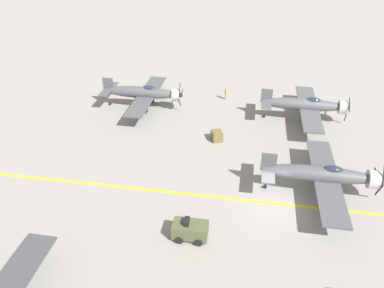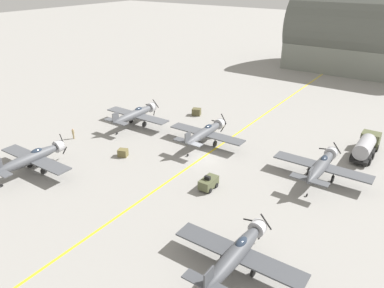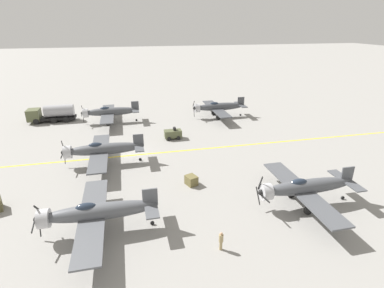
{
  "view_description": "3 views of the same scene",
  "coord_description": "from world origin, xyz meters",
  "px_view_note": "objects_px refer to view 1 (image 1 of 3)",
  "views": [
    {
      "loc": [
        24.82,
        -2.58,
        20.59
      ],
      "look_at": [
        -3.64,
        -7.34,
        2.86
      ],
      "focal_mm": 35.0,
      "sensor_mm": 36.0,
      "label": 1
    },
    {
      "loc": [
        25.04,
        -38.72,
        23.98
      ],
      "look_at": [
        -1.68,
        0.17,
        1.7
      ],
      "focal_mm": 35.0,
      "sensor_mm": 36.0,
      "label": 2
    },
    {
      "loc": [
        -37.69,
        0.82,
        16.63
      ],
      "look_at": [
        -1.83,
        -7.46,
        1.66
      ],
      "focal_mm": 28.0,
      "sensor_mm": 36.0,
      "label": 3
    }
  ],
  "objects_px": {
    "airplane_near_left": "(144,93)",
    "supply_crate_mid_lane": "(217,136)",
    "airplane_mid_center": "(322,175)",
    "airplane_mid_left": "(306,105)",
    "tow_tractor": "(190,230)",
    "ground_crew_walking": "(226,93)"
  },
  "relations": [
    {
      "from": "airplane_mid_left",
      "to": "tow_tractor",
      "type": "distance_m",
      "value": 22.85
    },
    {
      "from": "tow_tractor",
      "to": "supply_crate_mid_lane",
      "type": "xyz_separation_m",
      "value": [
        -14.41,
        0.41,
        -0.27
      ]
    },
    {
      "from": "airplane_mid_center",
      "to": "ground_crew_walking",
      "type": "height_order",
      "value": "airplane_mid_center"
    },
    {
      "from": "airplane_near_left",
      "to": "airplane_mid_left",
      "type": "xyz_separation_m",
      "value": [
        0.23,
        19.22,
        0.0
      ]
    },
    {
      "from": "airplane_near_left",
      "to": "ground_crew_walking",
      "type": "xyz_separation_m",
      "value": [
        -4.12,
        9.73,
        -1.12
      ]
    },
    {
      "from": "airplane_mid_center",
      "to": "airplane_mid_left",
      "type": "height_order",
      "value": "same"
    },
    {
      "from": "airplane_mid_center",
      "to": "ground_crew_walking",
      "type": "relative_size",
      "value": 7.31
    },
    {
      "from": "supply_crate_mid_lane",
      "to": "tow_tractor",
      "type": "bearing_deg",
      "value": -1.62
    },
    {
      "from": "tow_tractor",
      "to": "airplane_mid_center",
      "type": "bearing_deg",
      "value": 124.47
    },
    {
      "from": "ground_crew_walking",
      "to": "airplane_mid_left",
      "type": "bearing_deg",
      "value": 65.39
    },
    {
      "from": "tow_tractor",
      "to": "ground_crew_walking",
      "type": "xyz_separation_m",
      "value": [
        -24.9,
        0.43,
        0.1
      ]
    },
    {
      "from": "airplane_mid_center",
      "to": "airplane_mid_left",
      "type": "relative_size",
      "value": 1.0
    },
    {
      "from": "tow_tractor",
      "to": "supply_crate_mid_lane",
      "type": "height_order",
      "value": "tow_tractor"
    },
    {
      "from": "airplane_mid_left",
      "to": "airplane_near_left",
      "type": "bearing_deg",
      "value": -92.35
    },
    {
      "from": "supply_crate_mid_lane",
      "to": "airplane_mid_left",
      "type": "bearing_deg",
      "value": 122.84
    },
    {
      "from": "airplane_near_left",
      "to": "airplane_mid_center",
      "type": "bearing_deg",
      "value": 40.71
    },
    {
      "from": "tow_tractor",
      "to": "ground_crew_walking",
      "type": "relative_size",
      "value": 1.58
    },
    {
      "from": "airplane_mid_left",
      "to": "airplane_mid_center",
      "type": "bearing_deg",
      "value": -1.11
    },
    {
      "from": "airplane_mid_left",
      "to": "supply_crate_mid_lane",
      "type": "bearing_deg",
      "value": -58.83
    },
    {
      "from": "airplane_mid_center",
      "to": "airplane_mid_left",
      "type": "distance_m",
      "value": 13.65
    },
    {
      "from": "airplane_near_left",
      "to": "supply_crate_mid_lane",
      "type": "xyz_separation_m",
      "value": [
        6.37,
        9.71,
        -1.49
      ]
    },
    {
      "from": "airplane_near_left",
      "to": "supply_crate_mid_lane",
      "type": "bearing_deg",
      "value": 43.11
    }
  ]
}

